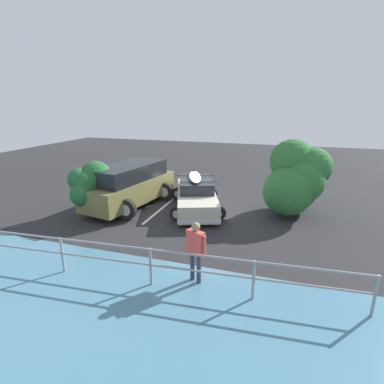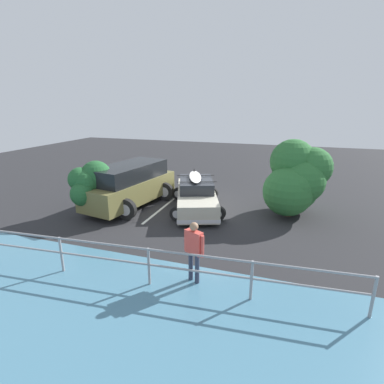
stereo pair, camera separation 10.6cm
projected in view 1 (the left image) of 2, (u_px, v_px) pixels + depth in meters
The scene contains 8 objects.
ground_plane at pixel (200, 207), 13.47m from camera, with size 44.00×44.00×0.02m, color #28282B.
parking_stripe at pixel (165, 205), 13.66m from camera, with size 4.67×0.12×0.00m, color silver.
sedan_car at pixel (196, 195), 13.10m from camera, with size 3.05×4.68×1.59m.
suv_car at pixel (130, 185), 13.34m from camera, with size 3.13×5.01×1.92m.
person_bystander at pixel (196, 247), 7.62m from camera, with size 0.60×0.36×1.67m.
railing_fence at pixel (150, 260), 7.56m from camera, with size 10.35×0.81×1.03m.
bush_near_left at pixel (296, 180), 12.14m from camera, with size 2.61×2.88×3.12m.
bush_near_right at pixel (89, 183), 12.10m from camera, with size 1.56×1.86×2.25m.
Camera 1 is at (-3.50, 12.21, 4.53)m, focal length 28.00 mm.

